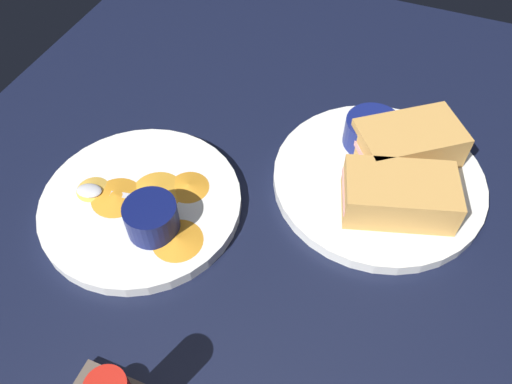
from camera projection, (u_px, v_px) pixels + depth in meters
ground_plane at (334, 245)px, 62.10cm from camera, size 110.00×110.00×3.00cm
plate_sandwich_main at (378, 180)px, 65.60cm from camera, size 27.02×27.02×1.60cm
sandwich_half_near at (399, 195)px, 59.97cm from camera, size 14.72×11.07×4.80cm
sandwich_half_far at (408, 143)px, 65.31cm from camera, size 14.95×13.90×4.80cm
ramekin_dark_sauce at (372, 131)px, 67.21cm from camera, size 7.43×7.43×3.78cm
spoon_by_dark_ramekin at (365, 171)px, 64.99cm from camera, size 2.78×9.96×0.80cm
plate_chips_companion at (141, 203)px, 63.19cm from camera, size 24.82×24.82×1.60cm
ramekin_light_gravy at (151, 217)px, 58.20cm from camera, size 6.17×6.17×4.05cm
spoon_by_gravy_ramekin at (99, 192)px, 62.84cm from camera, size 9.94×3.56×0.80cm
plantain_chip_scatter at (150, 201)px, 62.06cm from camera, size 20.02×15.02×0.60cm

